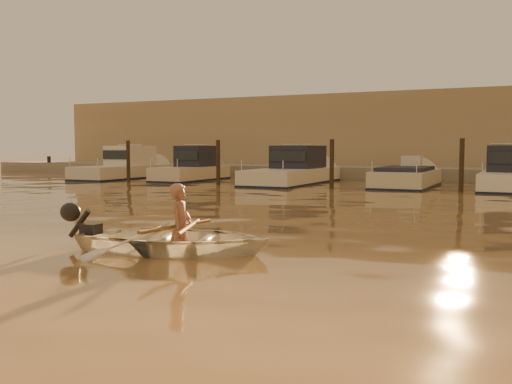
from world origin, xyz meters
The scene contains 21 objects.
ground_plane centered at (0.00, 0.00, 0.00)m, with size 160.00×160.00×0.00m, color brown.
dinghy centered at (1.98, -0.88, 0.20)m, with size 2.22×3.11×0.64m, color white.
person centered at (2.08, -0.86, 0.40)m, with size 0.51×0.33×1.40m, color #9A644D.
outboard_motor centered at (0.51, -1.19, 0.28)m, with size 0.90×0.40×0.70m, color black, non-canonical shape.
oar_port centered at (2.23, -0.83, 0.42)m, with size 0.06×0.06×2.10m, color brown.
oar_starboard centered at (2.03, -0.87, 0.42)m, with size 0.06×0.06×2.10m, color brown.
moored_boat_0 centered at (-12.58, 16.00, 0.62)m, with size 2.21×7.05×1.75m, color silver, non-canonical shape.
moored_boat_1 centered at (-8.32, 16.00, 0.62)m, with size 1.87×5.69×1.75m, color beige, non-canonical shape.
moored_boat_2 centered at (-2.79, 16.00, 0.62)m, with size 2.34×7.83×1.75m, color silver, non-canonical shape.
moored_boat_3 centered at (2.39, 16.00, 0.22)m, with size 2.11×6.09×0.95m, color beige, non-canonical shape.
moored_boat_4 centered at (6.32, 16.00, 0.62)m, with size 1.96×6.14×1.75m, color white, non-canonical shape.
piling_0 centered at (-10.50, 13.80, 0.90)m, with size 0.18×0.18×2.20m, color #2D2319.
piling_1 centered at (-5.50, 13.80, 0.90)m, with size 0.18×0.18×2.20m, color #2D2319.
piling_2 centered at (-0.20, 13.80, 0.90)m, with size 0.18×0.18×2.20m, color #2D2319.
piling_3 centered at (4.80, 13.80, 0.90)m, with size 0.18×0.18×2.20m, color #2D2319.
fender_a centered at (-12.05, 13.22, 0.10)m, with size 0.30×0.30×0.30m, color silver.
fender_b centered at (-8.05, 13.89, 0.10)m, with size 0.30×0.30×0.30m, color orange.
fender_c centered at (-2.58, 12.99, 0.10)m, with size 0.30×0.30×0.30m, color white.
fender_d centered at (2.73, 13.93, 0.10)m, with size 0.30×0.30×0.30m, color orange.
quay centered at (0.00, 21.50, 0.15)m, with size 52.00×4.00×1.00m, color gray.
waterfront_building centered at (0.00, 27.00, 2.40)m, with size 46.00×7.00×4.80m, color #9E8466.
Camera 1 is at (7.05, -8.44, 1.67)m, focal length 40.00 mm.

